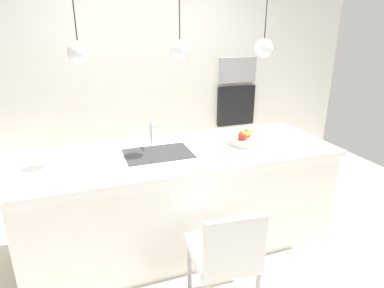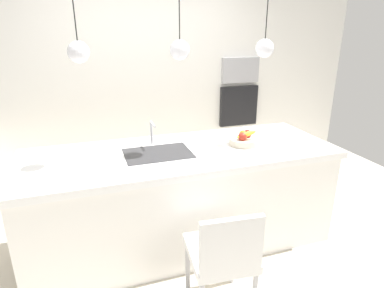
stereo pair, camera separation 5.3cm
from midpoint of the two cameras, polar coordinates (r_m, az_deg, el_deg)
floor at (r=3.24m, az=-1.26°, el=-16.44°), size 6.60×6.60×0.00m
back_wall at (r=4.27m, az=-8.12°, el=11.22°), size 6.00×0.10×2.60m
kitchen_island at (r=3.00m, az=-1.33°, el=-9.32°), size 2.70×0.96×0.91m
sink_basin at (r=2.76m, az=-5.45°, el=-1.73°), size 0.56×0.40×0.02m
faucet at (r=2.91m, az=-6.51°, el=2.43°), size 0.02×0.17×0.22m
fruit_bowl at (r=2.98m, az=9.62°, el=0.79°), size 0.28×0.28×0.16m
microwave at (r=4.63m, az=8.77°, el=12.71°), size 0.54×0.08×0.34m
oven at (r=4.71m, az=8.46°, el=6.66°), size 0.56×0.08×0.56m
chair_near at (r=2.28m, az=6.15°, el=-18.67°), size 0.46×0.51×0.86m
pendant_light_left at (r=2.51m, az=-18.71°, el=15.11°), size 0.16×0.16×0.76m
pendant_light_center at (r=2.63m, az=-1.55°, el=16.24°), size 0.16×0.16×0.76m
pendant_light_right at (r=2.94m, az=13.15°, el=16.11°), size 0.16×0.16×0.76m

